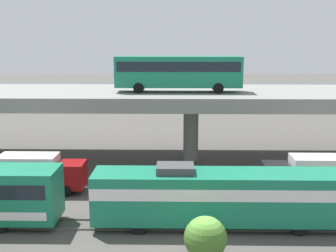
% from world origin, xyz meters
% --- Properties ---
extents(rail_strip_near, '(110.00, 0.12, 0.12)m').
position_xyz_m(rail_strip_near, '(0.00, 3.23, 0.06)').
color(rail_strip_near, '#59544C').
rests_on(rail_strip_near, ground_plane).
extents(rail_strip_far, '(110.00, 0.12, 0.12)m').
position_xyz_m(rail_strip_far, '(0.00, 4.77, 0.06)').
color(rail_strip_far, '#59544C').
rests_on(rail_strip_far, ground_plane).
extents(train_locomotive, '(17.29, 3.04, 4.18)m').
position_xyz_m(train_locomotive, '(2.04, 4.00, 2.19)').
color(train_locomotive, '#197A56').
rests_on(train_locomotive, ground_plane).
extents(highway_overpass, '(96.00, 12.04, 7.08)m').
position_xyz_m(highway_overpass, '(-0.00, 20.00, 6.28)').
color(highway_overpass, gray).
rests_on(highway_overpass, ground_plane).
extents(transit_bus_on_overpass, '(12.00, 2.68, 3.40)m').
position_xyz_m(transit_bus_on_overpass, '(-1.30, 18.92, 9.14)').
color(transit_bus_on_overpass, '#197A56').
rests_on(transit_bus_on_overpass, highway_overpass).
extents(service_truck_west, '(6.80, 2.46, 3.04)m').
position_xyz_m(service_truck_west, '(-12.40, 10.37, 1.64)').
color(service_truck_west, maroon).
rests_on(service_truck_west, ground_plane).
extents(service_truck_east, '(6.80, 2.46, 3.04)m').
position_xyz_m(service_truck_east, '(9.05, 10.37, 1.64)').
color(service_truck_east, black).
rests_on(service_truck_east, ground_plane).
extents(pier_parking_lot, '(71.33, 10.30, 1.26)m').
position_xyz_m(pier_parking_lot, '(0.00, 55.00, 0.63)').
color(pier_parking_lot, gray).
rests_on(pier_parking_lot, ground_plane).
extents(parked_car_0, '(4.05, 1.99, 1.50)m').
position_xyz_m(parked_car_0, '(-26.84, 55.93, 2.04)').
color(parked_car_0, '#515459').
rests_on(parked_car_0, pier_parking_lot).
extents(parked_car_1, '(4.06, 1.86, 1.50)m').
position_xyz_m(parked_car_1, '(-30.03, 52.43, 2.03)').
color(parked_car_1, navy).
rests_on(parked_car_1, pier_parking_lot).
extents(parked_car_2, '(4.50, 1.89, 1.50)m').
position_xyz_m(parked_car_2, '(-15.09, 55.69, 2.04)').
color(parked_car_2, '#0C4C26').
rests_on(parked_car_2, pier_parking_lot).
extents(parked_car_3, '(4.63, 1.89, 1.50)m').
position_xyz_m(parked_car_3, '(7.07, 54.22, 2.04)').
color(parked_car_3, maroon).
rests_on(parked_car_3, pier_parking_lot).
extents(parked_car_4, '(4.49, 2.00, 1.50)m').
position_xyz_m(parked_car_4, '(17.75, 53.76, 2.04)').
color(parked_car_4, silver).
rests_on(parked_car_4, pier_parking_lot).
extents(parked_car_5, '(4.67, 1.82, 1.50)m').
position_xyz_m(parked_car_5, '(-4.33, 54.91, 2.04)').
color(parked_car_5, '#9E998C').
rests_on(parked_car_5, pier_parking_lot).
extents(harbor_water, '(140.00, 36.00, 0.01)m').
position_xyz_m(harbor_water, '(0.00, 78.00, 0.00)').
color(harbor_water, '#2D5170').
rests_on(harbor_water, ground_plane).
extents(shrub_right, '(2.44, 2.44, 2.44)m').
position_xyz_m(shrub_right, '(0.18, -0.28, 1.22)').
color(shrub_right, '#406E27').
rests_on(shrub_right, ground_plane).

